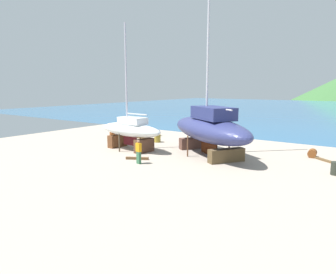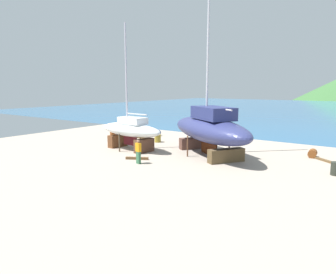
{
  "view_description": "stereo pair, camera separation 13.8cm",
  "coord_description": "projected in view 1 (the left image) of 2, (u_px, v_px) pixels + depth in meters",
  "views": [
    {
      "loc": [
        12.74,
        -25.1,
        5.53
      ],
      "look_at": [
        -1.72,
        -4.45,
        1.31
      ],
      "focal_mm": 31.67,
      "sensor_mm": 36.0,
      "label": 1
    },
    {
      "loc": [
        12.85,
        -25.02,
        5.53
      ],
      "look_at": [
        -1.72,
        -4.45,
        1.31
      ],
      "focal_mm": 31.67,
      "sensor_mm": 36.0,
      "label": 2
    }
  ],
  "objects": [
    {
      "name": "barrel_ochre",
      "position": [
        336.0,
        168.0,
        18.92
      ],
      "size": [
        0.69,
        0.69,
        0.85
      ],
      "primitive_type": "cylinder",
      "rotation": [
        0.0,
        0.0,
        1.78
      ],
      "color": "#292E25",
      "rests_on": "ground"
    },
    {
      "name": "sea_water",
      "position": [
        315.0,
        109.0,
        76.74
      ],
      "size": [
        132.42,
        107.54,
        0.01
      ],
      "primitive_type": "cube",
      "color": "#2D6390",
      "rests_on": "ground"
    },
    {
      "name": "barrel_tar_black",
      "position": [
        112.0,
        134.0,
        33.12
      ],
      "size": [
        0.84,
        0.84,
        0.81
      ],
      "primitive_type": "cylinder",
      "rotation": [
        0.0,
        0.0,
        2.65
      ],
      "color": "brown",
      "rests_on": "ground"
    },
    {
      "name": "worker",
      "position": [
        139.0,
        151.0,
        21.62
      ],
      "size": [
        0.49,
        0.34,
        1.76
      ],
      "rotation": [
        0.0,
        0.0,
        1.32
      ],
      "color": "#346847",
      "rests_on": "ground"
    },
    {
      "name": "sailboat_far_slipway",
      "position": [
        130.0,
        130.0,
        26.5
      ],
      "size": [
        7.36,
        3.03,
        11.03
      ],
      "rotation": [
        0.0,
        0.0,
        3.04
      ],
      "color": "brown",
      "rests_on": "ground"
    },
    {
      "name": "barrel_tipped_left",
      "position": [
        157.0,
        138.0,
        30.29
      ],
      "size": [
        0.91,
        0.91,
        0.79
      ],
      "primitive_type": "cylinder",
      "rotation": [
        0.0,
        0.0,
        2.3
      ],
      "color": "olive",
      "rests_on": "ground"
    },
    {
      "name": "timber_plank_far",
      "position": [
        151.0,
        135.0,
        34.33
      ],
      "size": [
        1.27,
        1.24,
        0.17
      ],
      "primitive_type": "cube",
      "rotation": [
        0.0,
        0.0,
        0.77
      ],
      "color": "olive",
      "rests_on": "ground"
    },
    {
      "name": "timber_long_aft",
      "position": [
        137.0,
        158.0,
        23.01
      ],
      "size": [
        1.67,
        1.04,
        0.19
      ],
      "primitive_type": "cube",
      "rotation": [
        0.0,
        0.0,
        0.49
      ],
      "color": "brown",
      "rests_on": "ground"
    },
    {
      "name": "ground_plane",
      "position": [
        185.0,
        154.0,
        24.81
      ],
      "size": [
        42.02,
        42.02,
        0.0
      ],
      "primitive_type": "plane",
      "color": "#A49584"
    },
    {
      "name": "barrel_blue_faded",
      "position": [
        157.0,
        133.0,
        34.34
      ],
      "size": [
        0.81,
        0.92,
        0.64
      ],
      "primitive_type": "cylinder",
      "rotation": [
        1.57,
        0.0,
        3.39
      ],
      "color": "#34476C",
      "rests_on": "ground"
    },
    {
      "name": "timber_plank_near",
      "position": [
        324.0,
        160.0,
        22.6
      ],
      "size": [
        1.9,
        1.63,
        0.15
      ],
      "primitive_type": "cube",
      "rotation": [
        0.0,
        0.0,
        2.45
      ],
      "color": "brown",
      "rests_on": "ground"
    },
    {
      "name": "sailboat_large_starboard",
      "position": [
        210.0,
        128.0,
        24.33
      ],
      "size": [
        10.91,
        8.95,
        18.38
      ],
      "rotation": [
        0.0,
        0.0,
        2.55
      ],
      "color": "brown",
      "rests_on": "ground"
    },
    {
      "name": "timber_short_skew",
      "position": [
        142.0,
        138.0,
        32.31
      ],
      "size": [
        2.27,
        0.28,
        0.18
      ],
      "primitive_type": "cube",
      "rotation": [
        0.0,
        0.0,
        3.09
      ],
      "color": "brown",
      "rests_on": "ground"
    },
    {
      "name": "barrel_rust_mid",
      "position": [
        312.0,
        153.0,
        23.76
      ],
      "size": [
        0.71,
        0.92,
        0.65
      ],
      "primitive_type": "cylinder",
      "rotation": [
        1.57,
        0.0,
        3.21
      ],
      "color": "brown",
      "rests_on": "ground"
    }
  ]
}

